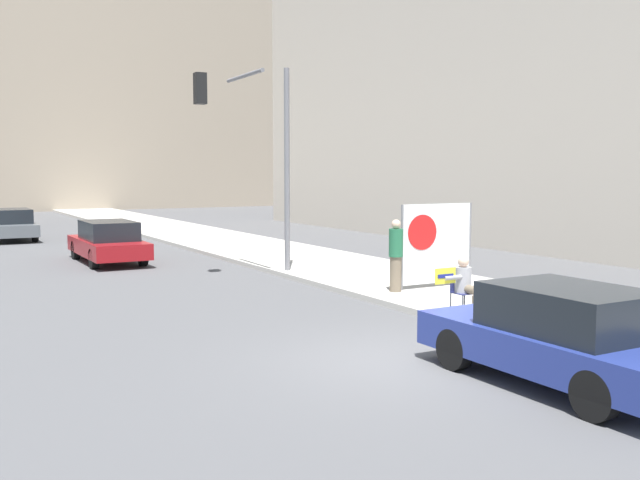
{
  "coord_description": "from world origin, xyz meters",
  "views": [
    {
      "loc": [
        -6.7,
        -9.02,
        3.02
      ],
      "look_at": [
        0.95,
        4.5,
        1.54
      ],
      "focal_mm": 40.0,
      "sensor_mm": 36.0,
      "label": 1
    }
  ],
  "objects_px": {
    "protest_banner": "(436,243)",
    "car_on_road_nearest": "(108,242)",
    "jogger_on_sidewalk": "(396,255)",
    "parked_car_curbside": "(562,336)",
    "seated_protester": "(465,284)",
    "car_on_road_midblock": "(11,224)",
    "traffic_light_pole": "(256,135)"
  },
  "relations": [
    {
      "from": "car_on_road_midblock",
      "to": "protest_banner",
      "type": "bearing_deg",
      "value": -69.12
    },
    {
      "from": "protest_banner",
      "to": "car_on_road_nearest",
      "type": "xyz_separation_m",
      "value": [
        -5.8,
        10.08,
        -0.54
      ]
    },
    {
      "from": "protest_banner",
      "to": "car_on_road_midblock",
      "type": "xyz_separation_m",
      "value": [
        -7.7,
        20.18,
        -0.54
      ]
    },
    {
      "from": "seated_protester",
      "to": "jogger_on_sidewalk",
      "type": "height_order",
      "value": "jogger_on_sidewalk"
    },
    {
      "from": "car_on_road_nearest",
      "to": "traffic_light_pole",
      "type": "bearing_deg",
      "value": -61.67
    },
    {
      "from": "seated_protester",
      "to": "jogger_on_sidewalk",
      "type": "distance_m",
      "value": 2.9
    },
    {
      "from": "car_on_road_midblock",
      "to": "jogger_on_sidewalk",
      "type": "bearing_deg",
      "value": -72.51
    },
    {
      "from": "traffic_light_pole",
      "to": "car_on_road_midblock",
      "type": "height_order",
      "value": "traffic_light_pole"
    },
    {
      "from": "seated_protester",
      "to": "traffic_light_pole",
      "type": "height_order",
      "value": "traffic_light_pole"
    },
    {
      "from": "seated_protester",
      "to": "car_on_road_midblock",
      "type": "relative_size",
      "value": 0.25
    },
    {
      "from": "jogger_on_sidewalk",
      "to": "traffic_light_pole",
      "type": "bearing_deg",
      "value": -48.72
    },
    {
      "from": "traffic_light_pole",
      "to": "car_on_road_nearest",
      "type": "xyz_separation_m",
      "value": [
        -2.96,
        5.49,
        -3.37
      ]
    },
    {
      "from": "traffic_light_pole",
      "to": "car_on_road_midblock",
      "type": "relative_size",
      "value": 1.29
    },
    {
      "from": "seated_protester",
      "to": "car_on_road_nearest",
      "type": "relative_size",
      "value": 0.25
    },
    {
      "from": "parked_car_curbside",
      "to": "car_on_road_nearest",
      "type": "distance_m",
      "value": 17.33
    },
    {
      "from": "seated_protester",
      "to": "parked_car_curbside",
      "type": "bearing_deg",
      "value": -118.75
    },
    {
      "from": "seated_protester",
      "to": "protest_banner",
      "type": "height_order",
      "value": "protest_banner"
    },
    {
      "from": "car_on_road_nearest",
      "to": "car_on_road_midblock",
      "type": "height_order",
      "value": "car_on_road_nearest"
    },
    {
      "from": "seated_protester",
      "to": "car_on_road_midblock",
      "type": "bearing_deg",
      "value": 99.35
    },
    {
      "from": "car_on_road_midblock",
      "to": "traffic_light_pole",
      "type": "bearing_deg",
      "value": -72.68
    },
    {
      "from": "jogger_on_sidewalk",
      "to": "car_on_road_nearest",
      "type": "relative_size",
      "value": 0.37
    },
    {
      "from": "protest_banner",
      "to": "traffic_light_pole",
      "type": "height_order",
      "value": "traffic_light_pole"
    },
    {
      "from": "traffic_light_pole",
      "to": "jogger_on_sidewalk",
      "type": "bearing_deg",
      "value": -71.92
    },
    {
      "from": "seated_protester",
      "to": "parked_car_curbside",
      "type": "height_order",
      "value": "parked_car_curbside"
    },
    {
      "from": "jogger_on_sidewalk",
      "to": "protest_banner",
      "type": "bearing_deg",
      "value": -152.58
    },
    {
      "from": "protest_banner",
      "to": "car_on_road_midblock",
      "type": "height_order",
      "value": "protest_banner"
    },
    {
      "from": "parked_car_curbside",
      "to": "car_on_road_nearest",
      "type": "relative_size",
      "value": 0.9
    },
    {
      "from": "protest_banner",
      "to": "parked_car_curbside",
      "type": "distance_m",
      "value": 7.89
    },
    {
      "from": "jogger_on_sidewalk",
      "to": "parked_car_curbside",
      "type": "bearing_deg",
      "value": 96.38
    },
    {
      "from": "jogger_on_sidewalk",
      "to": "car_on_road_midblock",
      "type": "bearing_deg",
      "value": -49.3
    },
    {
      "from": "traffic_light_pole",
      "to": "protest_banner",
      "type": "bearing_deg",
      "value": -58.27
    },
    {
      "from": "traffic_light_pole",
      "to": "car_on_road_midblock",
      "type": "distance_m",
      "value": 16.68
    }
  ]
}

